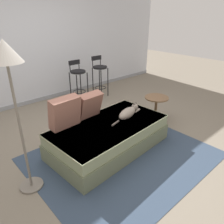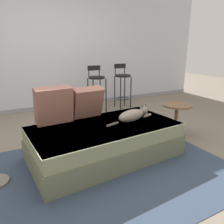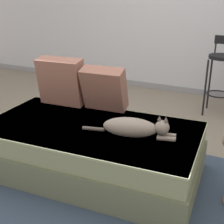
{
  "view_description": "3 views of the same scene",
  "coord_description": "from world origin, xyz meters",
  "px_view_note": "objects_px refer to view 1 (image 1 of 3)",
  "views": [
    {
      "loc": [
        -1.9,
        -2.58,
        1.97
      ],
      "look_at": [
        0.15,
        -0.3,
        0.54
      ],
      "focal_mm": 35.0,
      "sensor_mm": 36.0,
      "label": 1
    },
    {
      "loc": [
        -1.11,
        -2.66,
        1.34
      ],
      "look_at": [
        0.15,
        -0.3,
        0.54
      ],
      "focal_mm": 35.0,
      "sensor_mm": 36.0,
      "label": 2
    },
    {
      "loc": [
        1.21,
        -2.44,
        1.48
      ],
      "look_at": [
        0.15,
        -0.3,
        0.54
      ],
      "focal_mm": 50.0,
      "sensor_mm": 36.0,
      "label": 3
    }
  ],
  "objects_px": {
    "couch": "(109,136)",
    "bar_stool_by_doorway": "(100,73)",
    "floor_lamp": "(8,68)",
    "throw_pillow_middle": "(89,105)",
    "throw_pillow_corner": "(65,113)",
    "cat": "(128,112)",
    "bar_stool_near_window": "(78,77)",
    "side_table": "(156,106)"
  },
  "relations": [
    {
      "from": "couch",
      "to": "bar_stool_by_doorway",
      "type": "bearing_deg",
      "value": 54.22
    },
    {
      "from": "couch",
      "to": "bar_stool_by_doorway",
      "type": "height_order",
      "value": "bar_stool_by_doorway"
    },
    {
      "from": "bar_stool_by_doorway",
      "to": "floor_lamp",
      "type": "xyz_separation_m",
      "value": [
        -2.64,
        -1.9,
        0.88
      ]
    },
    {
      "from": "throw_pillow_middle",
      "to": "bar_stool_by_doorway",
      "type": "distance_m",
      "value": 2.12
    },
    {
      "from": "throw_pillow_corner",
      "to": "cat",
      "type": "bearing_deg",
      "value": -21.95
    },
    {
      "from": "cat",
      "to": "bar_stool_by_doorway",
      "type": "height_order",
      "value": "bar_stool_by_doorway"
    },
    {
      "from": "throw_pillow_corner",
      "to": "throw_pillow_middle",
      "type": "relative_size",
      "value": 1.1
    },
    {
      "from": "cat",
      "to": "bar_stool_by_doorway",
      "type": "xyz_separation_m",
      "value": [
        0.99,
        1.94,
        0.1
      ]
    },
    {
      "from": "couch",
      "to": "throw_pillow_middle",
      "type": "relative_size",
      "value": 4.43
    },
    {
      "from": "throw_pillow_middle",
      "to": "cat",
      "type": "height_order",
      "value": "throw_pillow_middle"
    },
    {
      "from": "bar_stool_near_window",
      "to": "throw_pillow_middle",
      "type": "bearing_deg",
      "value": -118.09
    },
    {
      "from": "throw_pillow_middle",
      "to": "side_table",
      "type": "height_order",
      "value": "throw_pillow_middle"
    },
    {
      "from": "throw_pillow_middle",
      "to": "bar_stool_near_window",
      "type": "xyz_separation_m",
      "value": [
        0.82,
        1.54,
        -0.04
      ]
    },
    {
      "from": "bar_stool_by_doorway",
      "to": "side_table",
      "type": "height_order",
      "value": "bar_stool_by_doorway"
    },
    {
      "from": "throw_pillow_corner",
      "to": "couch",
      "type": "bearing_deg",
      "value": -34.13
    },
    {
      "from": "side_table",
      "to": "cat",
      "type": "bearing_deg",
      "value": -173.46
    },
    {
      "from": "bar_stool_near_window",
      "to": "floor_lamp",
      "type": "xyz_separation_m",
      "value": [
        -2.01,
        -1.9,
        0.88
      ]
    },
    {
      "from": "couch",
      "to": "cat",
      "type": "height_order",
      "value": "cat"
    },
    {
      "from": "throw_pillow_corner",
      "to": "cat",
      "type": "relative_size",
      "value": 0.63
    },
    {
      "from": "throw_pillow_middle",
      "to": "floor_lamp",
      "type": "xyz_separation_m",
      "value": [
        -1.19,
        -0.37,
        0.84
      ]
    },
    {
      "from": "throw_pillow_corner",
      "to": "throw_pillow_middle",
      "type": "xyz_separation_m",
      "value": [
        0.45,
        0.03,
        -0.02
      ]
    },
    {
      "from": "throw_pillow_corner",
      "to": "bar_stool_near_window",
      "type": "height_order",
      "value": "bar_stool_near_window"
    },
    {
      "from": "floor_lamp",
      "to": "side_table",
      "type": "bearing_deg",
      "value": 1.47
    },
    {
      "from": "throw_pillow_middle",
      "to": "side_table",
      "type": "bearing_deg",
      "value": -12.84
    },
    {
      "from": "bar_stool_near_window",
      "to": "throw_pillow_corner",
      "type": "bearing_deg",
      "value": -129.07
    },
    {
      "from": "bar_stool_near_window",
      "to": "bar_stool_by_doorway",
      "type": "height_order",
      "value": "bar_stool_by_doorway"
    },
    {
      "from": "throw_pillow_corner",
      "to": "throw_pillow_middle",
      "type": "bearing_deg",
      "value": 3.75
    },
    {
      "from": "bar_stool_near_window",
      "to": "side_table",
      "type": "relative_size",
      "value": 1.88
    },
    {
      "from": "throw_pillow_corner",
      "to": "cat",
      "type": "height_order",
      "value": "throw_pillow_corner"
    },
    {
      "from": "bar_stool_by_doorway",
      "to": "side_table",
      "type": "bearing_deg",
      "value": -94.12
    },
    {
      "from": "throw_pillow_middle",
      "to": "side_table",
      "type": "xyz_separation_m",
      "value": [
        1.32,
        -0.3,
        -0.3
      ]
    },
    {
      "from": "cat",
      "to": "floor_lamp",
      "type": "relative_size",
      "value": 0.42
    },
    {
      "from": "bar_stool_by_doorway",
      "to": "side_table",
      "type": "distance_m",
      "value": 1.86
    },
    {
      "from": "couch",
      "to": "throw_pillow_corner",
      "type": "relative_size",
      "value": 4.03
    },
    {
      "from": "couch",
      "to": "floor_lamp",
      "type": "distance_m",
      "value": 1.78
    },
    {
      "from": "throw_pillow_middle",
      "to": "bar_stool_by_doorway",
      "type": "height_order",
      "value": "bar_stool_by_doorway"
    },
    {
      "from": "throw_pillow_middle",
      "to": "floor_lamp",
      "type": "height_order",
      "value": "floor_lamp"
    },
    {
      "from": "bar_stool_near_window",
      "to": "side_table",
      "type": "xyz_separation_m",
      "value": [
        0.5,
        -1.84,
        -0.26
      ]
    },
    {
      "from": "throw_pillow_corner",
      "to": "floor_lamp",
      "type": "bearing_deg",
      "value": -155.48
    },
    {
      "from": "cat",
      "to": "bar_stool_near_window",
      "type": "relative_size",
      "value": 0.77
    },
    {
      "from": "throw_pillow_corner",
      "to": "side_table",
      "type": "distance_m",
      "value": 1.82
    },
    {
      "from": "bar_stool_near_window",
      "to": "couch",
      "type": "bearing_deg",
      "value": -111.33
    }
  ]
}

